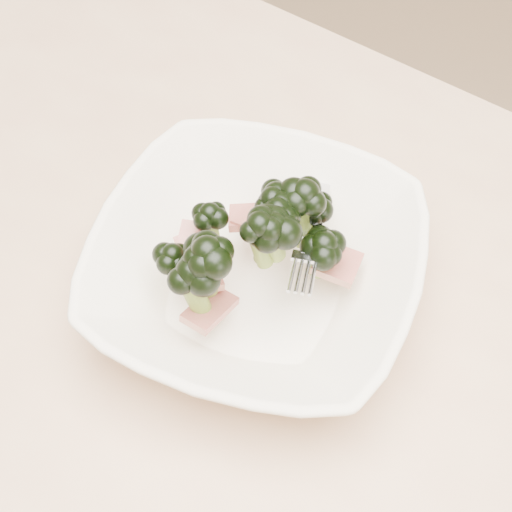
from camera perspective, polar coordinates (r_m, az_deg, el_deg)
name	(u,v)px	position (r m, az deg, el deg)	size (l,w,h in m)	color
dining_table	(294,446)	(0.67, 3.06, -14.91)	(1.20, 0.80, 0.75)	tan
broccoli_dish	(257,262)	(0.59, 0.05, -0.48)	(0.34, 0.34, 0.13)	#F0E4CB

